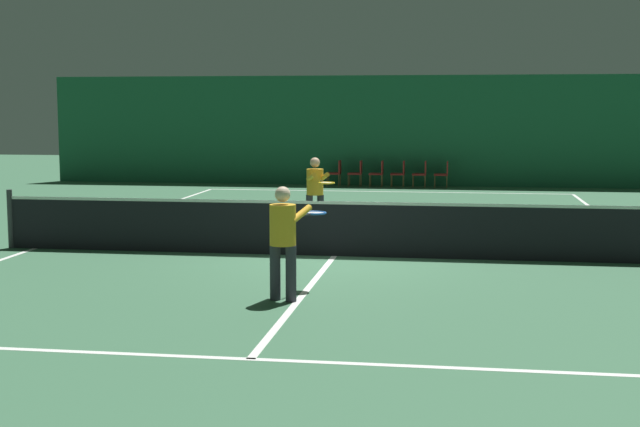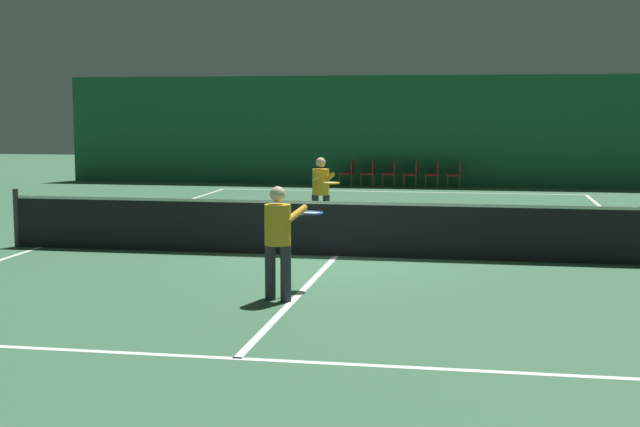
{
  "view_description": "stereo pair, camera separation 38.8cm",
  "coord_description": "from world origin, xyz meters",
  "px_view_note": "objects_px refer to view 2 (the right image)",
  "views": [
    {
      "loc": [
        2.02,
        -15.03,
        2.56
      ],
      "look_at": [
        -0.08,
        -1.13,
        0.87
      ],
      "focal_mm": 50.0,
      "sensor_mm": 36.0,
      "label": 1
    },
    {
      "loc": [
        2.4,
        -14.97,
        2.56
      ],
      "look_at": [
        -0.08,
        -1.13,
        0.87
      ],
      "focal_mm": 50.0,
      "sensor_mm": 36.0,
      "label": 2
    }
  ],
  "objects_px": {
    "courtside_chair_1": "(370,172)",
    "courtside_chair_2": "(391,172)",
    "player_far": "(321,188)",
    "player_near": "(280,234)",
    "courtside_chair_0": "(349,171)",
    "courtside_chair_4": "(434,172)",
    "tennis_net": "(336,227)",
    "courtside_chair_5": "(456,173)",
    "courtside_chair_3": "(413,172)"
  },
  "relations": [
    {
      "from": "courtside_chair_2",
      "to": "courtside_chair_5",
      "type": "xyz_separation_m",
      "value": [
        2.07,
        0.0,
        0.0
      ]
    },
    {
      "from": "player_far",
      "to": "courtside_chair_2",
      "type": "distance_m",
      "value": 10.49
    },
    {
      "from": "tennis_net",
      "to": "player_near",
      "type": "xyz_separation_m",
      "value": [
        -0.18,
        -3.59,
        0.38
      ]
    },
    {
      "from": "player_near",
      "to": "courtside_chair_5",
      "type": "xyz_separation_m",
      "value": [
        1.87,
        17.15,
        -0.4
      ]
    },
    {
      "from": "courtside_chair_4",
      "to": "courtside_chair_2",
      "type": "bearing_deg",
      "value": -90.0
    },
    {
      "from": "player_far",
      "to": "courtside_chair_1",
      "type": "distance_m",
      "value": 10.48
    },
    {
      "from": "courtside_chair_4",
      "to": "courtside_chair_5",
      "type": "bearing_deg",
      "value": 90.0
    },
    {
      "from": "courtside_chair_2",
      "to": "courtside_chair_3",
      "type": "bearing_deg",
      "value": 90.0
    },
    {
      "from": "tennis_net",
      "to": "courtside_chair_2",
      "type": "bearing_deg",
      "value": 91.64
    },
    {
      "from": "courtside_chair_1",
      "to": "tennis_net",
      "type": "bearing_deg",
      "value": 4.55
    },
    {
      "from": "courtside_chair_3",
      "to": "courtside_chair_5",
      "type": "height_order",
      "value": "same"
    },
    {
      "from": "courtside_chair_3",
      "to": "courtside_chair_2",
      "type": "bearing_deg",
      "value": -90.0
    },
    {
      "from": "courtside_chair_0",
      "to": "courtside_chair_3",
      "type": "height_order",
      "value": "same"
    },
    {
      "from": "courtside_chair_1",
      "to": "courtside_chair_2",
      "type": "height_order",
      "value": "same"
    },
    {
      "from": "player_near",
      "to": "courtside_chair_4",
      "type": "xyz_separation_m",
      "value": [
        1.17,
        17.15,
        -0.4
      ]
    },
    {
      "from": "player_near",
      "to": "courtside_chair_2",
      "type": "bearing_deg",
      "value": 18.26
    },
    {
      "from": "player_far",
      "to": "courtside_chair_0",
      "type": "height_order",
      "value": "player_far"
    },
    {
      "from": "tennis_net",
      "to": "courtside_chair_5",
      "type": "bearing_deg",
      "value": 82.92
    },
    {
      "from": "courtside_chair_0",
      "to": "courtside_chair_2",
      "type": "bearing_deg",
      "value": 90.0
    },
    {
      "from": "courtside_chair_2",
      "to": "courtside_chair_0",
      "type": "bearing_deg",
      "value": -90.0
    },
    {
      "from": "player_far",
      "to": "courtside_chair_3",
      "type": "xyz_separation_m",
      "value": [
        1.11,
        10.47,
        -0.4
      ]
    },
    {
      "from": "courtside_chair_4",
      "to": "courtside_chair_3",
      "type": "bearing_deg",
      "value": -90.0
    },
    {
      "from": "tennis_net",
      "to": "courtside_chair_4",
      "type": "relative_size",
      "value": 14.29
    },
    {
      "from": "courtside_chair_2",
      "to": "courtside_chair_4",
      "type": "distance_m",
      "value": 1.38
    },
    {
      "from": "player_near",
      "to": "courtside_chair_0",
      "type": "xyz_separation_m",
      "value": [
        -1.59,
        17.15,
        -0.4
      ]
    },
    {
      "from": "courtside_chair_1",
      "to": "courtside_chair_3",
      "type": "height_order",
      "value": "same"
    },
    {
      "from": "courtside_chair_2",
      "to": "courtside_chair_4",
      "type": "xyz_separation_m",
      "value": [
        1.38,
        0.0,
        0.0
      ]
    },
    {
      "from": "courtside_chair_1",
      "to": "courtside_chair_4",
      "type": "height_order",
      "value": "same"
    },
    {
      "from": "courtside_chair_0",
      "to": "courtside_chair_5",
      "type": "height_order",
      "value": "same"
    },
    {
      "from": "player_far",
      "to": "courtside_chair_5",
      "type": "distance_m",
      "value": 10.77
    },
    {
      "from": "courtside_chair_0",
      "to": "courtside_chair_2",
      "type": "xyz_separation_m",
      "value": [
        1.38,
        0.0,
        0.0
      ]
    },
    {
      "from": "courtside_chair_0",
      "to": "courtside_chair_1",
      "type": "bearing_deg",
      "value": 90.0
    },
    {
      "from": "courtside_chair_1",
      "to": "courtside_chair_5",
      "type": "relative_size",
      "value": 1.0
    },
    {
      "from": "player_far",
      "to": "courtside_chair_4",
      "type": "bearing_deg",
      "value": 147.27
    },
    {
      "from": "tennis_net",
      "to": "courtside_chair_4",
      "type": "xyz_separation_m",
      "value": [
        0.99,
        13.56,
        -0.03
      ]
    },
    {
      "from": "courtside_chair_0",
      "to": "courtside_chair_5",
      "type": "relative_size",
      "value": 1.0
    },
    {
      "from": "courtside_chair_5",
      "to": "courtside_chair_1",
      "type": "bearing_deg",
      "value": -90.0
    },
    {
      "from": "player_far",
      "to": "courtside_chair_3",
      "type": "bearing_deg",
      "value": 150.98
    },
    {
      "from": "tennis_net",
      "to": "courtside_chair_4",
      "type": "distance_m",
      "value": 13.6
    },
    {
      "from": "courtside_chair_4",
      "to": "courtside_chair_1",
      "type": "bearing_deg",
      "value": -90.0
    },
    {
      "from": "player_far",
      "to": "courtside_chair_0",
      "type": "xyz_separation_m",
      "value": [
        -0.96,
        10.47,
        -0.4
      ]
    },
    {
      "from": "courtside_chair_1",
      "to": "courtside_chair_0",
      "type": "bearing_deg",
      "value": -90.0
    },
    {
      "from": "player_near",
      "to": "courtside_chair_3",
      "type": "relative_size",
      "value": 1.82
    },
    {
      "from": "tennis_net",
      "to": "courtside_chair_5",
      "type": "xyz_separation_m",
      "value": [
        1.68,
        13.56,
        -0.03
      ]
    },
    {
      "from": "player_near",
      "to": "courtside_chair_4",
      "type": "height_order",
      "value": "player_near"
    },
    {
      "from": "player_far",
      "to": "courtside_chair_3",
      "type": "height_order",
      "value": "player_far"
    },
    {
      "from": "courtside_chair_1",
      "to": "courtside_chair_2",
      "type": "relative_size",
      "value": 1.0
    },
    {
      "from": "player_far",
      "to": "courtside_chair_4",
      "type": "relative_size",
      "value": 1.81
    },
    {
      "from": "player_near",
      "to": "courtside_chair_3",
      "type": "distance_m",
      "value": 17.16
    },
    {
      "from": "courtside_chair_1",
      "to": "courtside_chair_3",
      "type": "distance_m",
      "value": 1.38
    }
  ]
}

